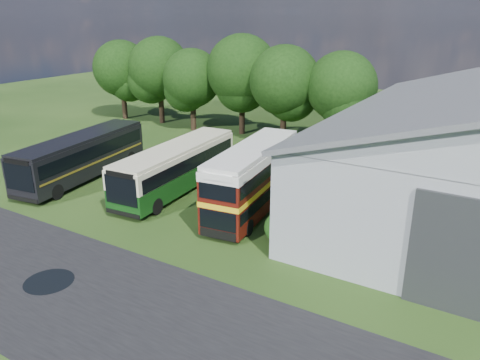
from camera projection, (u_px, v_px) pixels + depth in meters
The scene contains 14 objects.
ground at pixel (121, 262), 22.73m from camera, with size 120.00×120.00×0.00m, color #1C3611.
asphalt_road at pixel (122, 313), 18.86m from camera, with size 60.00×8.00×0.02m, color black.
puddle at pixel (49, 282), 21.05m from camera, with size 2.20×2.20×0.01m, color black.
tree_far_left at pixel (121, 68), 51.35m from camera, with size 6.12×6.12×8.64m.
tree_left_a at pixel (159, 68), 49.21m from camera, with size 6.46×6.46×9.12m.
tree_left_b at pixel (192, 78), 46.19m from camera, with size 5.78×5.78×8.16m.
tree_mid at pixel (242, 70), 44.48m from camera, with size 6.80×6.80×9.60m.
tree_right_a at pixel (285, 81), 41.42m from camera, with size 6.26×6.26×8.83m.
tree_right_b at pixel (342, 87), 39.72m from camera, with size 5.98×5.98×8.45m.
shrub_front at pixel (280, 241), 24.84m from camera, with size 1.70×1.70×1.70m, color #194714.
shrub_mid at pixel (296, 227), 26.45m from camera, with size 1.60×1.60×1.60m, color #194714.
bus_green_single at pixel (177, 167), 31.32m from camera, with size 3.43×11.42×3.10m.
bus_maroon_double at pixel (253, 179), 27.89m from camera, with size 3.52×9.70×4.08m.
bus_dark_single at pixel (82, 156), 33.63m from camera, with size 4.31×11.71×3.16m.
Camera 1 is at (15.30, -14.16, 11.47)m, focal length 35.00 mm.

